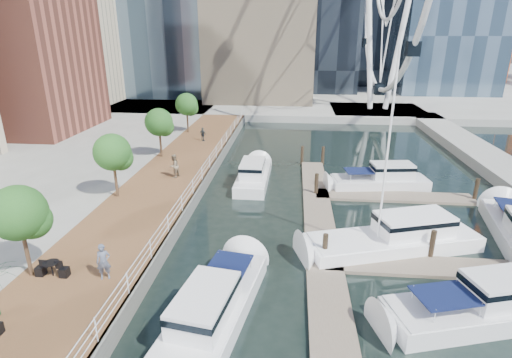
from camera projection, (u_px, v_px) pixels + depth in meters
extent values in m
cube|color=brown|center=(155.00, 198.00, 29.66)|extent=(6.00, 60.00, 1.00)
cube|color=#595954|center=(195.00, 200.00, 29.39)|extent=(0.25, 60.00, 1.00)
cube|color=gray|center=(291.00, 78.00, 110.21)|extent=(200.00, 114.00, 1.00)
cube|color=gray|center=(377.00, 112.00, 62.21)|extent=(14.00, 12.00, 1.00)
cube|color=#6D6051|center=(322.00, 244.00, 24.05)|extent=(2.00, 32.00, 0.20)
cube|color=#6D6051|center=(436.00, 267.00, 21.65)|extent=(12.00, 2.00, 0.20)
cube|color=#6D6051|center=(394.00, 197.00, 31.00)|extent=(12.00, 2.00, 0.20)
cube|color=brown|center=(24.00, 43.00, 45.70)|extent=(12.00, 14.00, 20.00)
cube|color=#BCAD8E|center=(49.00, 13.00, 59.82)|extent=(14.00, 16.00, 28.00)
cylinder|color=white|center=(369.00, 19.00, 57.80)|extent=(0.80, 0.80, 26.00)
cylinder|color=white|center=(405.00, 19.00, 57.36)|extent=(0.80, 0.80, 26.00)
cylinder|color=#3F2B1C|center=(27.00, 253.00, 19.01)|extent=(0.20, 0.20, 2.40)
sphere|color=#265B1E|center=(18.00, 213.00, 18.29)|extent=(2.60, 2.60, 2.60)
cylinder|color=#3F2B1C|center=(116.00, 181.00, 28.36)|extent=(0.20, 0.20, 2.40)
sphere|color=#265B1E|center=(112.00, 152.00, 27.64)|extent=(2.60, 2.60, 2.60)
cylinder|color=#3F2B1C|center=(161.00, 144.00, 37.71)|extent=(0.20, 0.20, 2.40)
sphere|color=#265B1E|center=(159.00, 122.00, 36.99)|extent=(2.60, 2.60, 2.60)
cylinder|color=#3F2B1C|center=(188.00, 122.00, 47.06)|extent=(0.20, 0.20, 2.40)
sphere|color=#265B1E|center=(187.00, 104.00, 46.34)|extent=(2.60, 2.60, 2.60)
imported|color=#4B5164|center=(104.00, 262.00, 18.82)|extent=(0.77, 0.64, 1.81)
imported|color=gray|center=(174.00, 166.00, 32.24)|extent=(1.02, 1.13, 1.92)
imported|color=#323A3F|center=(203.00, 134.00, 43.31)|extent=(0.94, 0.75, 1.49)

